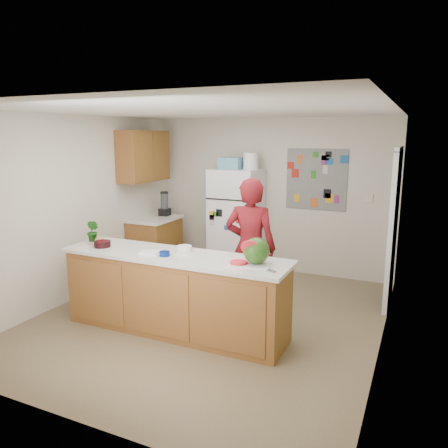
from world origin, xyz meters
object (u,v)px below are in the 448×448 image
at_px(person, 250,248).
at_px(watermelon, 256,251).
at_px(cherry_bowl, 102,244).
at_px(refrigerator, 236,221).

xyz_separation_m(person, watermelon, (0.37, -0.78, 0.20)).
distance_m(watermelon, cherry_bowl, 1.93).
bearing_deg(person, refrigerator, -69.34).
height_order(refrigerator, cherry_bowl, refrigerator).
distance_m(refrigerator, watermelon, 2.68).
xyz_separation_m(person, cherry_bowl, (-1.56, -0.86, 0.09)).
xyz_separation_m(refrigerator, watermelon, (1.23, -2.37, 0.22)).
bearing_deg(cherry_bowl, person, 28.92).
height_order(person, watermelon, person).
height_order(refrigerator, watermelon, refrigerator).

